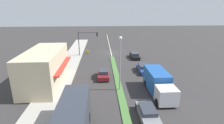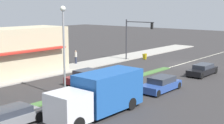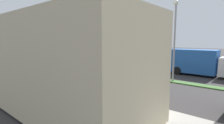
{
  "view_description": "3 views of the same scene",
  "coord_description": "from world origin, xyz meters",
  "views": [
    {
      "loc": [
        2.46,
        42.27,
        11.06
      ],
      "look_at": [
        0.63,
        13.5,
        1.87
      ],
      "focal_mm": 28.0,
      "sensor_mm": 36.0,
      "label": 1
    },
    {
      "loc": [
        -19.05,
        36.98,
        7.32
      ],
      "look_at": [
        0.94,
        13.33,
        1.91
      ],
      "focal_mm": 50.0,
      "sensor_mm": 36.0,
      "label": 2
    },
    {
      "loc": [
        16.05,
        26.43,
        3.91
      ],
      "look_at": [
        -0.6,
        12.44,
        1.19
      ],
      "focal_mm": 28.0,
      "sensor_mm": 36.0,
      "label": 3
    }
  ],
  "objects": [
    {
      "name": "ground_plane",
      "position": [
        0.0,
        18.0,
        0.0
      ],
      "size": [
        160.0,
        160.0,
        0.0
      ],
      "primitive_type": "plane",
      "color": "#333030"
    },
    {
      "name": "sidewalk_right",
      "position": [
        9.0,
        18.5,
        0.06
      ],
      "size": [
        4.0,
        73.0,
        0.12
      ],
      "primitive_type": "cube",
      "color": "#A8A399",
      "rests_on": "ground"
    },
    {
      "name": "lane_marking_center",
      "position": [
        0.0,
        0.0,
        0.0
      ],
      "size": [
        0.16,
        60.0,
        0.01
      ],
      "primitive_type": "cube",
      "color": "beige",
      "rests_on": "ground"
    },
    {
      "name": "building_corner_store",
      "position": [
        10.58,
        17.97,
        2.65
      ],
      "size": [
        5.26,
        10.93,
        5.06
      ],
      "color": "#C6B793",
      "rests_on": "sidewalk_right"
    },
    {
      "name": "traffic_signal_main",
      "position": [
        6.12,
        2.39,
        3.9
      ],
      "size": [
        4.59,
        0.34,
        5.6
      ],
      "color": "#333338",
      "rests_on": "sidewalk_right"
    },
    {
      "name": "street_lamp",
      "position": [
        0.0,
        20.45,
        4.78
      ],
      "size": [
        0.44,
        0.44,
        7.37
      ],
      "color": "gray",
      "rests_on": "median_strip"
    },
    {
      "name": "pedestrian",
      "position": [
        10.45,
        9.39,
        1.02
      ],
      "size": [
        0.34,
        0.34,
        1.71
      ],
      "color": "#282D42",
      "rests_on": "sidewalk_right"
    },
    {
      "name": "warning_aframe_sign",
      "position": [
        5.79,
        0.34,
        0.43
      ],
      "size": [
        0.45,
        0.53,
        0.84
      ],
      "color": "yellow",
      "rests_on": "ground"
    },
    {
      "name": "delivery_truck",
      "position": [
        -5.0,
        21.62,
        1.47
      ],
      "size": [
        2.44,
        7.5,
        2.87
      ],
      "color": "silver",
      "rests_on": "ground"
    },
    {
      "name": "suv_grey",
      "position": [
        -2.2,
        27.05,
        0.59
      ],
      "size": [
        1.78,
        4.45,
        1.19
      ],
      "color": "slate",
      "rests_on": "ground"
    },
    {
      "name": "sedan_maroon",
      "position": [
        2.2,
        15.99,
        0.64
      ],
      "size": [
        1.75,
        3.93,
        1.34
      ],
      "color": "maroon",
      "rests_on": "ground"
    },
    {
      "name": "coupe_blue",
      "position": [
        -5.0,
        13.65,
        0.61
      ],
      "size": [
        1.9,
        4.39,
        1.28
      ],
      "color": "#284793",
      "rests_on": "ground"
    },
    {
      "name": "suv_black",
      "position": [
        -5.0,
        4.96,
        0.59
      ],
      "size": [
        1.73,
        4.47,
        1.21
      ],
      "color": "black",
      "rests_on": "ground"
    }
  ]
}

